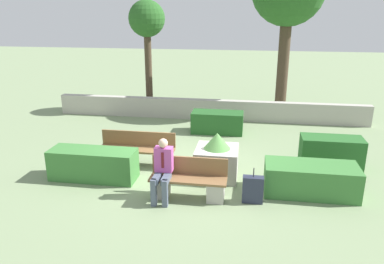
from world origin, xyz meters
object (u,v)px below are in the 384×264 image
object	(u,v)px
bench_front	(188,183)
suitcase	(253,189)
bench_left_side	(137,153)
tree_leftmost	(147,23)
person_seated_man	(163,167)
planter_corner_left	(217,159)

from	to	relation	value
bench_front	suitcase	xyz separation A→B (m)	(1.38, 0.00, -0.03)
bench_left_side	bench_front	bearing A→B (deg)	-42.08
suitcase	tree_leftmost	size ratio (longest dim) A/B	0.18
person_seated_man	tree_leftmost	bearing A→B (deg)	107.36
person_seated_man	planter_corner_left	bearing A→B (deg)	51.56
planter_corner_left	suitcase	size ratio (longest dim) A/B	1.43
bench_left_side	person_seated_man	size ratio (longest dim) A/B	1.49
planter_corner_left	suitcase	distance (m)	1.47
tree_leftmost	planter_corner_left	bearing A→B (deg)	-61.03
person_seated_man	suitcase	distance (m)	1.97
suitcase	tree_leftmost	world-z (taller)	tree_leftmost
bench_left_side	tree_leftmost	xyz separation A→B (m)	(-1.17, 5.57, 3.08)
person_seated_man	bench_left_side	bearing A→B (deg)	123.05
person_seated_man	planter_corner_left	xyz separation A→B (m)	(1.03, 1.30, -0.27)
person_seated_man	tree_leftmost	world-z (taller)	tree_leftmost
bench_front	bench_left_side	bearing A→B (deg)	136.30
bench_front	suitcase	world-z (taller)	bench_front
tree_leftmost	bench_left_side	bearing A→B (deg)	-78.16
bench_left_side	planter_corner_left	size ratio (longest dim) A/B	1.77
suitcase	tree_leftmost	distance (m)	8.84
bench_front	bench_left_side	xyz separation A→B (m)	(-1.63, 1.56, 0.01)
suitcase	person_seated_man	bearing A→B (deg)	-175.84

